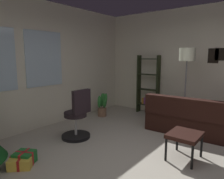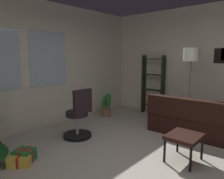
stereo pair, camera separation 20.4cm
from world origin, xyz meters
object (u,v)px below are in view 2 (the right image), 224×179
at_px(footstool, 184,138).
at_px(gift_box_green, 24,155).
at_px(office_chair, 79,119).
at_px(couch, 209,121).
at_px(potted_plant, 107,105).
at_px(gift_box_gold, 21,159).
at_px(bookshelf, 153,88).
at_px(floor_lamp, 191,61).

relative_size(footstool, gift_box_green, 1.46).
distance_m(gift_box_green, office_chair, 1.21).
xyz_separation_m(couch, office_chair, (-1.87, 1.87, 0.11)).
xyz_separation_m(office_chair, potted_plant, (1.51, 0.66, -0.11)).
distance_m(gift_box_green, gift_box_gold, 0.07).
bearing_deg(couch, bookshelf, 70.40).
xyz_separation_m(office_chair, bookshelf, (2.47, -0.20, 0.34)).
bearing_deg(potted_plant, gift_box_gold, -163.86).
xyz_separation_m(couch, gift_box_gold, (-3.10, 1.74, -0.21)).
bearing_deg(gift_box_green, office_chair, 5.27).
height_order(gift_box_green, office_chair, office_chair).
height_order(gift_box_green, gift_box_gold, gift_box_green).
bearing_deg(potted_plant, floor_lamp, -76.06).
bearing_deg(footstool, floor_lamp, 19.65).
bearing_deg(bookshelf, gift_box_gold, 179.05).
distance_m(couch, gift_box_gold, 3.56).
height_order(bookshelf, potted_plant, bookshelf).
bearing_deg(office_chair, floor_lamp, -34.34).
bearing_deg(gift_box_green, couch, -30.19).
distance_m(footstool, bookshelf, 2.67).
bearing_deg(floor_lamp, potted_plant, 103.94).
xyz_separation_m(gift_box_green, bookshelf, (3.63, -0.09, 0.64)).
xyz_separation_m(bookshelf, potted_plant, (-0.96, 0.85, -0.45)).
bearing_deg(office_chair, potted_plant, 23.53).
distance_m(office_chair, bookshelf, 2.50).
bearing_deg(bookshelf, footstool, -139.10).
bearing_deg(gift_box_green, footstool, -48.03).
xyz_separation_m(couch, gift_box_green, (-3.04, 1.77, -0.19)).
bearing_deg(floor_lamp, footstool, -160.35).
bearing_deg(couch, office_chair, 134.99).
relative_size(couch, gift_box_gold, 4.46).
height_order(footstool, office_chair, office_chair).
distance_m(office_chair, potted_plant, 1.65).
bearing_deg(footstool, gift_box_green, 131.97).
height_order(footstool, gift_box_gold, footstool).
distance_m(couch, floor_lamp, 1.32).
relative_size(bookshelf, potted_plant, 2.46).
bearing_deg(office_chair, gift_box_gold, -173.74).
height_order(footstool, bookshelf, bookshelf).
distance_m(couch, office_chair, 2.65).
height_order(footstool, gift_box_green, footstool).
bearing_deg(potted_plant, gift_box_green, -164.04).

